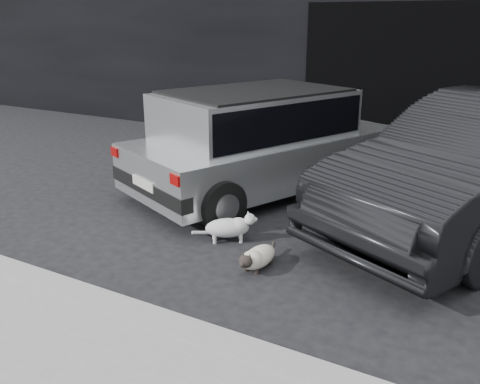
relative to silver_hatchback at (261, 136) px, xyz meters
The scene contains 7 objects.
ground 1.24m from the silver_hatchback, 65.32° to the right, with size 80.00×80.00×0.00m, color black.
building_facade 5.58m from the silver_hatchback, 74.66° to the left, with size 34.00×4.00×5.00m, color black.
garage_opening 3.45m from the silver_hatchback, 65.69° to the left, with size 4.00×0.10×2.60m, color black.
curb 3.82m from the silver_hatchback, 68.02° to the right, with size 18.00×0.25×0.12m, color gray.
silver_hatchback is the anchor object (origin of this frame).
cat_siamese 2.52m from the silver_hatchback, 63.92° to the right, with size 0.27×0.73×0.25m.
cat_white 1.91m from the silver_hatchback, 73.45° to the right, with size 0.61×0.50×0.34m.
Camera 1 is at (2.69, -5.29, 2.33)m, focal length 38.00 mm.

